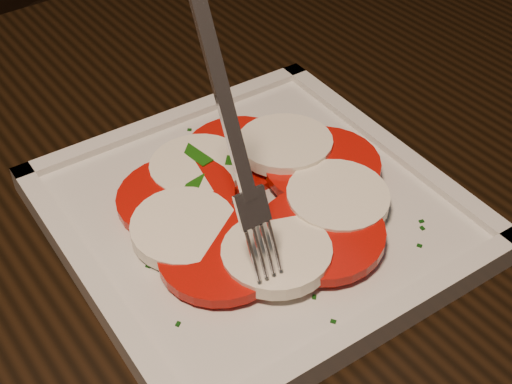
% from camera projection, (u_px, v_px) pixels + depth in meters
% --- Properties ---
extents(table, '(1.22, 0.83, 0.75)m').
position_uv_depth(table, '(202.00, 312.00, 0.59)').
color(table, black).
rests_on(table, ground).
extents(plate, '(0.29, 0.29, 0.01)m').
position_uv_depth(plate, '(256.00, 215.00, 0.52)').
color(plate, silver).
rests_on(plate, table).
extents(caprese_salad, '(0.21, 0.22, 0.03)m').
position_uv_depth(caprese_salad, '(256.00, 197.00, 0.51)').
color(caprese_salad, '#C20804').
rests_on(caprese_salad, plate).
extents(fork, '(0.04, 0.09, 0.17)m').
position_uv_depth(fork, '(223.00, 124.00, 0.42)').
color(fork, white).
rests_on(fork, caprese_salad).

